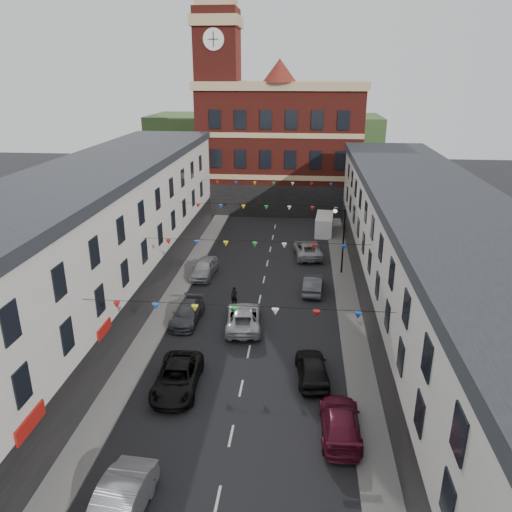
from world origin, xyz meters
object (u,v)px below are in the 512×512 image
(car_left_d, at_px, (187,313))
(car_right_d, at_px, (312,368))
(pedestrian, at_px, (234,296))
(car_left_b, at_px, (117,508))
(car_left_e, at_px, (204,268))
(street_lamp, at_px, (341,232))
(car_right_c, at_px, (340,422))
(car_right_e, at_px, (313,284))
(car_right_f, at_px, (307,249))
(car_left_c, at_px, (177,378))
(moving_car, at_px, (243,318))
(white_van, at_px, (324,224))

(car_left_d, xyz_separation_m, car_right_d, (8.92, -6.41, 0.09))
(pedestrian, bearing_deg, car_right_d, -41.77)
(car_left_b, distance_m, car_left_e, 25.87)
(street_lamp, distance_m, car_right_c, 21.58)
(car_right_e, distance_m, car_right_f, 8.42)
(car_left_c, height_order, car_left_e, car_left_e)
(car_left_d, relative_size, car_right_c, 0.94)
(moving_car, bearing_deg, white_van, -111.40)
(street_lamp, distance_m, white_van, 12.36)
(pedestrian, bearing_deg, moving_car, -55.59)
(car_right_d, xyz_separation_m, white_van, (1.57, 28.67, 0.30))
(car_left_e, height_order, pedestrian, pedestrian)
(car_right_c, bearing_deg, pedestrian, -63.04)
(car_left_c, bearing_deg, pedestrian, 78.60)
(street_lamp, height_order, moving_car, street_lamp)
(car_left_d, height_order, car_right_d, car_right_d)
(car_right_e, bearing_deg, street_lamp, -115.02)
(car_right_d, relative_size, pedestrian, 2.81)
(car_left_c, xyz_separation_m, moving_car, (2.86, 7.67, 0.01))
(moving_car, relative_size, white_van, 1.11)
(car_left_c, distance_m, car_right_d, 7.81)
(car_left_b, height_order, moving_car, car_left_b)
(car_right_f, distance_m, pedestrian, 12.91)
(car_right_d, bearing_deg, white_van, -99.02)
(pedestrian, bearing_deg, car_right_c, -46.60)
(car_left_e, bearing_deg, car_right_e, -10.64)
(car_left_e, bearing_deg, moving_car, -59.52)
(street_lamp, height_order, car_left_e, street_lamp)
(car_right_f, height_order, pedestrian, pedestrian)
(car_left_d, distance_m, car_right_d, 10.98)
(car_left_b, distance_m, car_left_c, 9.18)
(car_right_d, relative_size, car_right_e, 1.02)
(car_left_e, height_order, car_right_e, car_left_e)
(car_left_c, bearing_deg, car_right_f, 69.57)
(car_right_e, height_order, white_van, white_van)
(car_left_d, bearing_deg, moving_car, -3.25)
(car_left_b, xyz_separation_m, moving_car, (2.98, 16.85, -0.10))
(car_right_f, bearing_deg, street_lamp, 115.72)
(street_lamp, xyz_separation_m, car_left_e, (-11.88, -1.72, -3.13))
(car_left_e, distance_m, moving_car, 10.07)
(car_left_b, bearing_deg, car_right_c, 38.11)
(car_right_c, distance_m, car_right_f, 25.66)
(car_left_b, height_order, car_right_d, car_left_b)
(car_right_e, bearing_deg, car_left_b, 75.79)
(car_left_b, xyz_separation_m, car_right_d, (7.75, 10.85, -0.08))
(car_left_e, xyz_separation_m, white_van, (10.93, 13.70, 0.27))
(car_right_c, height_order, car_right_e, car_right_e)
(car_left_c, xyz_separation_m, car_right_e, (7.82, 14.25, -0.01))
(car_left_d, distance_m, pedestrian, 4.23)
(street_lamp, bearing_deg, car_right_f, 122.99)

